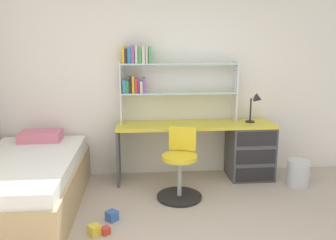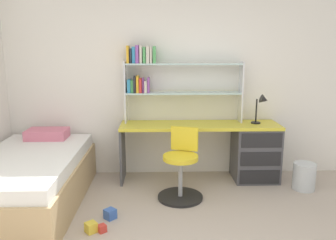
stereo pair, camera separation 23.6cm
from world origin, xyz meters
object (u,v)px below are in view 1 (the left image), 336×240
Objects in this scene: bed_platform at (25,184)px; toy_block_blue_0 at (112,216)px; desk at (236,147)px; bookshelf_hutch at (158,76)px; desk_lamp at (256,103)px; toy_block_yellow_3 at (94,230)px; waste_bin at (298,173)px; swivel_chair at (180,171)px; toy_block_red_2 at (106,231)px.

toy_block_blue_0 is at bearing -20.40° from bed_platform.
desk is 1.34× the size of bookshelf_hutch.
toy_block_yellow_3 is at bearing -146.81° from desk_lamp.
desk_lamp is 3.78× the size of toy_block_blue_0.
waste_bin is 3.39× the size of toy_block_yellow_3.
desk_lamp is 2.52m from toy_block_yellow_3.
bookshelf_hutch reaches higher than swivel_chair.
bed_platform reaches higher than toy_block_red_2.
desk is 0.83m from waste_bin.
bed_platform is 19.74× the size of toy_block_yellow_3.
bookshelf_hutch is at bearing 172.26° from desk.
bookshelf_hutch is 14.96× the size of toy_block_blue_0.
toy_block_red_2 is (-1.61, -1.29, -0.38)m from desk.
desk_lamp reaches higher than toy_block_yellow_3.
desk is 1.06× the size of bed_platform.
swivel_chair is 0.94m from toy_block_blue_0.
bookshelf_hutch is 15.60× the size of toy_block_yellow_3.
bookshelf_hutch reaches higher than waste_bin.
desk reaches higher than toy_block_yellow_3.
waste_bin is (1.52, 0.19, -0.16)m from swivel_chair.
toy_block_red_2 is 0.73× the size of toy_block_yellow_3.
toy_block_yellow_3 is (-2.42, -0.94, -0.12)m from waste_bin.
bookshelf_hutch is at bearing 106.09° from swivel_chair.
bed_platform is 1.02m from toy_block_blue_0.
toy_block_yellow_3 is at bearing -158.74° from waste_bin.
desk_lamp is (0.24, -0.02, 0.59)m from desk.
desk_lamp reaches higher than desk.
swivel_chair is 1.68m from bed_platform.
desk_lamp is at bearing 144.21° from waste_bin.
waste_bin is 3.25× the size of toy_block_blue_0.
toy_block_blue_0 is 0.26m from toy_block_red_2.
desk_lamp is 0.20× the size of bed_platform.
swivel_chair is 11.42× the size of toy_block_red_2.
bookshelf_hutch is 2.15m from waste_bin.
toy_block_yellow_3 is (-1.71, -1.29, -0.37)m from desk.
bed_platform is at bearing 159.60° from toy_block_blue_0.
swivel_chair is 8.30× the size of toy_block_yellow_3.
toy_block_yellow_3 is at bearing -115.98° from bookshelf_hutch.
bed_platform is 3.22m from waste_bin.
bookshelf_hutch reaches higher than toy_block_red_2.
swivel_chair is 1.12m from toy_block_red_2.
desk_lamp is at bearing -3.70° from desk.
bookshelf_hutch is 3.96× the size of desk_lamp.
toy_block_yellow_3 is at bearing -37.43° from bed_platform.
desk is 2.51× the size of swivel_chair.
swivel_chair reaches higher than desk.
toy_block_yellow_3 is at bearing -142.93° from desk.
toy_block_blue_0 is at bearing 80.84° from toy_block_red_2.
waste_bin reaches higher than toy_block_red_2.
toy_block_red_2 is (-0.04, -0.25, -0.02)m from toy_block_blue_0.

